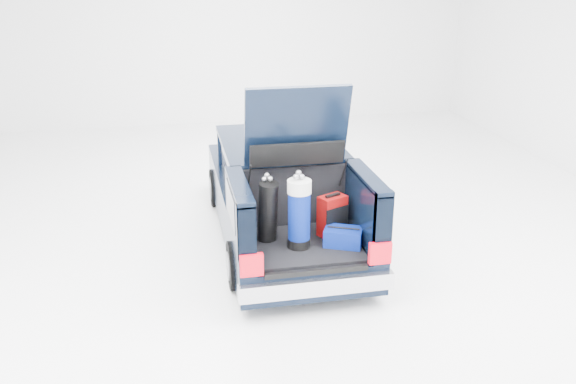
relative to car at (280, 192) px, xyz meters
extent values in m
plane|color=white|center=(0.00, -0.11, -0.67)|extent=(14.00, 14.00, 0.00)
cube|color=black|center=(0.00, 0.54, -0.17)|extent=(1.75, 3.00, 0.70)
cube|color=black|center=(0.00, 2.11, -0.27)|extent=(1.70, 0.30, 0.50)
cube|color=#A7A7AE|center=(0.00, 2.25, -0.34)|extent=(1.72, 0.10, 0.22)
cube|color=black|center=(0.00, 0.04, 0.45)|extent=(1.55, 1.95, 0.54)
cube|color=black|center=(0.00, 0.04, 0.74)|extent=(1.62, 2.05, 0.06)
cube|color=black|center=(0.00, -1.61, -0.32)|extent=(1.75, 1.30, 0.40)
cube|color=black|center=(0.00, -1.59, -0.10)|extent=(1.32, 1.18, 0.05)
cube|color=black|center=(-0.78, -1.61, 0.30)|extent=(0.20, 1.30, 0.85)
cube|color=black|center=(0.78, -1.61, 0.30)|extent=(0.20, 1.30, 0.85)
cube|color=black|center=(-0.78, -1.61, 0.74)|extent=(0.20, 1.30, 0.06)
cube|color=black|center=(0.78, -1.61, 0.74)|extent=(0.20, 1.30, 0.06)
cube|color=black|center=(0.00, -0.99, 0.30)|extent=(1.36, 0.08, 0.84)
cube|color=#A7A7AE|center=(0.00, -2.29, -0.29)|extent=(1.80, 0.12, 0.20)
cube|color=#B80715|center=(-0.74, -2.26, 0.05)|extent=(0.26, 0.07, 0.26)
cube|color=#B80715|center=(0.74, -2.26, 0.05)|extent=(0.26, 0.07, 0.26)
cube|color=black|center=(0.00, -2.25, -0.12)|extent=(1.20, 0.06, 0.06)
cube|color=black|center=(0.00, -1.16, 1.29)|extent=(1.28, 0.33, 1.03)
cube|color=black|center=(0.00, -1.12, 1.43)|extent=(0.95, 0.17, 0.54)
cylinder|color=black|center=(-0.82, 1.34, -0.36)|extent=(0.20, 0.62, 0.62)
cylinder|color=slate|center=(-0.82, 1.34, -0.36)|extent=(0.23, 0.36, 0.36)
cylinder|color=black|center=(0.82, 1.34, -0.36)|extent=(0.20, 0.62, 0.62)
cylinder|color=slate|center=(0.82, 1.34, -0.36)|extent=(0.23, 0.36, 0.36)
cylinder|color=black|center=(-0.82, -1.46, -0.36)|extent=(0.20, 0.62, 0.62)
cylinder|color=slate|center=(-0.82, -1.46, -0.36)|extent=(0.23, 0.36, 0.36)
cylinder|color=black|center=(0.82, -1.46, -0.36)|extent=(0.20, 0.62, 0.62)
cylinder|color=slate|center=(0.82, -1.46, -0.36)|extent=(0.23, 0.36, 0.36)
cube|color=#6E0403|center=(0.40, -1.43, 0.19)|extent=(0.39, 0.33, 0.52)
cube|color=black|center=(0.40, -1.43, 0.46)|extent=(0.21, 0.13, 0.03)
cube|color=black|center=(0.40, -1.52, 0.14)|extent=(0.32, 0.16, 0.40)
cylinder|color=black|center=(-0.41, -1.43, 0.31)|extent=(0.30, 0.37, 0.79)
cube|color=white|center=(-0.41, -1.33, 0.34)|extent=(0.09, 0.04, 0.27)
sphere|color=#99999E|center=(-0.45, -1.41, 0.73)|extent=(0.06, 0.06, 0.06)
sphere|color=#99999E|center=(-0.39, -1.46, 0.75)|extent=(0.06, 0.06, 0.06)
cylinder|color=black|center=(-0.08, -1.67, -0.02)|extent=(0.33, 0.33, 0.11)
cylinder|color=navy|center=(-0.08, -1.67, 0.33)|extent=(0.31, 0.31, 0.61)
cylinder|color=white|center=(-0.08, -1.67, 0.70)|extent=(0.33, 0.33, 0.15)
sphere|color=#99999E|center=(-0.04, -1.65, 0.81)|extent=(0.07, 0.07, 0.07)
sphere|color=#99999E|center=(-0.08, -1.62, 0.85)|extent=(0.07, 0.07, 0.07)
cube|color=navy|center=(0.46, -1.74, 0.03)|extent=(0.53, 0.45, 0.21)
cylinder|color=black|center=(0.46, -1.74, 0.15)|extent=(0.37, 0.18, 0.02)
camera|label=1|loc=(-1.51, -8.16, 3.17)|focal=38.00mm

